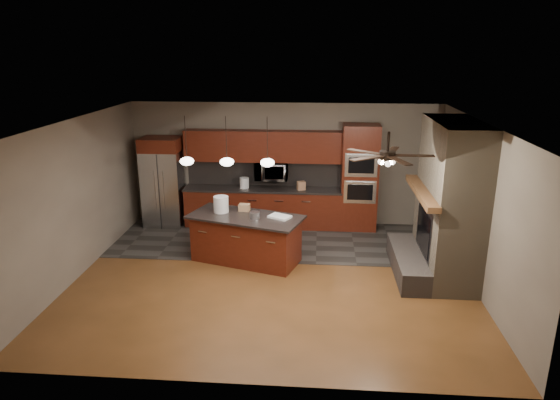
# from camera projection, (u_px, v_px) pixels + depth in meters

# --- Properties ---
(ground) EXTENTS (7.00, 7.00, 0.00)m
(ground) POSITION_uv_depth(u_px,v_px,m) (273.00, 277.00, 9.01)
(ground) COLOR brown
(ground) RESTS_ON ground
(ceiling) EXTENTS (7.00, 6.00, 0.02)m
(ceiling) POSITION_uv_depth(u_px,v_px,m) (272.00, 122.00, 8.19)
(ceiling) COLOR white
(ceiling) RESTS_ON back_wall
(back_wall) EXTENTS (7.00, 0.02, 2.80)m
(back_wall) POSITION_uv_depth(u_px,v_px,m) (284.00, 164.00, 11.46)
(back_wall) COLOR gray
(back_wall) RESTS_ON ground
(right_wall) EXTENTS (0.02, 6.00, 2.80)m
(right_wall) POSITION_uv_depth(u_px,v_px,m) (480.00, 208.00, 8.34)
(right_wall) COLOR gray
(right_wall) RESTS_ON ground
(left_wall) EXTENTS (0.02, 6.00, 2.80)m
(left_wall) POSITION_uv_depth(u_px,v_px,m) (76.00, 199.00, 8.86)
(left_wall) COLOR gray
(left_wall) RESTS_ON ground
(slate_tile_patch) EXTENTS (7.00, 2.40, 0.01)m
(slate_tile_patch) POSITION_uv_depth(u_px,v_px,m) (280.00, 240.00, 10.73)
(slate_tile_patch) COLOR #353330
(slate_tile_patch) RESTS_ON ground
(fireplace_column) EXTENTS (1.30, 2.10, 2.80)m
(fireplace_column) POSITION_uv_depth(u_px,v_px,m) (446.00, 206.00, 8.78)
(fireplace_column) COLOR #796C57
(fireplace_column) RESTS_ON ground
(back_cabinetry) EXTENTS (3.59, 0.64, 2.20)m
(back_cabinetry) POSITION_uv_depth(u_px,v_px,m) (263.00, 188.00, 11.40)
(back_cabinetry) COLOR #591D10
(back_cabinetry) RESTS_ON ground
(oven_tower) EXTENTS (0.80, 0.63, 2.38)m
(oven_tower) POSITION_uv_depth(u_px,v_px,m) (359.00, 178.00, 11.10)
(oven_tower) COLOR #591D10
(oven_tower) RESTS_ON ground
(microwave) EXTENTS (0.73, 0.41, 0.50)m
(microwave) POSITION_uv_depth(u_px,v_px,m) (271.00, 171.00, 11.27)
(microwave) COLOR silver
(microwave) RESTS_ON back_cabinetry
(refrigerator) EXTENTS (0.87, 0.75, 2.05)m
(refrigerator) POSITION_uv_depth(u_px,v_px,m) (164.00, 182.00, 11.41)
(refrigerator) COLOR silver
(refrigerator) RESTS_ON ground
(kitchen_island) EXTENTS (2.33, 1.57, 0.92)m
(kitchen_island) POSITION_uv_depth(u_px,v_px,m) (246.00, 238.00, 9.58)
(kitchen_island) COLOR #591D10
(kitchen_island) RESTS_ON ground
(white_bucket) EXTENTS (0.31, 0.31, 0.31)m
(white_bucket) POSITION_uv_depth(u_px,v_px,m) (221.00, 204.00, 9.63)
(white_bucket) COLOR white
(white_bucket) RESTS_ON kitchen_island
(paint_can) EXTENTS (0.20, 0.20, 0.13)m
(paint_can) POSITION_uv_depth(u_px,v_px,m) (255.00, 215.00, 9.29)
(paint_can) COLOR #B2B1B6
(paint_can) RESTS_ON kitchen_island
(paint_tray) EXTENTS (0.47, 0.43, 0.04)m
(paint_tray) POSITION_uv_depth(u_px,v_px,m) (280.00, 217.00, 9.34)
(paint_tray) COLOR white
(paint_tray) RESTS_ON kitchen_island
(cardboard_box) EXTENTS (0.22, 0.17, 0.13)m
(cardboard_box) POSITION_uv_depth(u_px,v_px,m) (244.00, 207.00, 9.73)
(cardboard_box) COLOR #A77E56
(cardboard_box) RESTS_ON kitchen_island
(counter_bucket) EXTENTS (0.26, 0.26, 0.24)m
(counter_bucket) POSITION_uv_depth(u_px,v_px,m) (244.00, 183.00, 11.35)
(counter_bucket) COLOR white
(counter_bucket) RESTS_ON back_cabinetry
(counter_box) EXTENTS (0.21, 0.19, 0.19)m
(counter_box) POSITION_uv_depth(u_px,v_px,m) (301.00, 186.00, 11.21)
(counter_box) COLOR #A67755
(counter_box) RESTS_ON back_cabinetry
(pendant_left) EXTENTS (0.26, 0.26, 0.92)m
(pendant_left) POSITION_uv_depth(u_px,v_px,m) (187.00, 161.00, 9.22)
(pendant_left) COLOR black
(pendant_left) RESTS_ON ceiling
(pendant_center) EXTENTS (0.26, 0.26, 0.92)m
(pendant_center) POSITION_uv_depth(u_px,v_px,m) (227.00, 162.00, 9.17)
(pendant_center) COLOR black
(pendant_center) RESTS_ON ceiling
(pendant_right) EXTENTS (0.26, 0.26, 0.92)m
(pendant_right) POSITION_uv_depth(u_px,v_px,m) (267.00, 162.00, 9.11)
(pendant_right) COLOR black
(pendant_right) RESTS_ON ceiling
(ceiling_fan) EXTENTS (1.27, 1.33, 0.41)m
(ceiling_fan) POSITION_uv_depth(u_px,v_px,m) (387.00, 155.00, 7.39)
(ceiling_fan) COLOR black
(ceiling_fan) RESTS_ON ceiling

